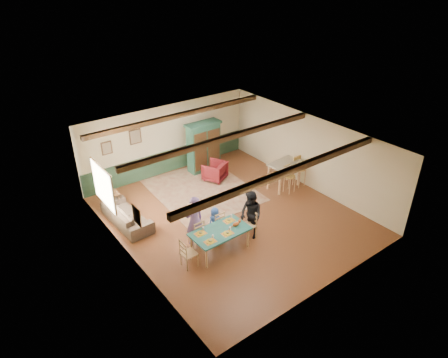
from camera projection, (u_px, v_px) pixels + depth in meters
floor at (231, 216)px, 13.08m from camera, size 8.00×8.00×0.00m
wall_back at (167, 139)px, 15.23m from camera, size 7.00×0.02×2.70m
wall_left at (127, 218)px, 10.59m from camera, size 0.02×8.00×2.70m
wall_right at (309, 152)px, 14.27m from camera, size 0.02×8.00×2.70m
ceiling at (232, 140)px, 11.78m from camera, size 7.00×8.00×0.02m
wainscot_back at (169, 161)px, 15.65m from camera, size 6.95×0.03×0.90m
ceiling_beam_front at (287, 172)px, 10.21m from camera, size 6.95×0.16×0.16m
ceiling_beam_mid at (224, 139)px, 12.10m from camera, size 6.95×0.16×0.16m
ceiling_beam_back at (179, 115)px, 13.92m from camera, size 6.95×0.16×0.16m
window_left at (103, 186)px, 11.70m from camera, size 0.06×1.60×1.30m
picture_left_wall at (137, 216)px, 9.99m from camera, size 0.04×0.42×0.52m
picture_back_a at (135, 137)px, 14.31m from camera, size 0.45×0.04×0.55m
picture_back_b at (107, 148)px, 13.81m from camera, size 0.38×0.04×0.48m
dining_table at (220, 241)px, 11.37m from camera, size 1.67×0.95×0.69m
dining_chair_far_left at (196, 232)px, 11.59m from camera, size 0.39×0.41×0.87m
dining_chair_far_right at (216, 223)px, 11.98m from camera, size 0.39×0.41×0.87m
dining_chair_end_left at (189, 253)px, 10.76m from camera, size 0.41×0.39×0.87m
dining_chair_end_right at (248, 225)px, 11.89m from camera, size 0.41×0.39×0.87m
person_man at (194, 221)px, 11.47m from camera, size 0.58×0.39×1.59m
person_woman at (251, 215)px, 11.79m from camera, size 0.59×0.75×1.52m
person_child at (215, 221)px, 12.02m from camera, size 0.46×0.30×0.92m
cat at (236, 224)px, 11.37m from camera, size 0.33×0.13×0.17m
place_setting_near_left at (210, 240)px, 10.75m from camera, size 0.37×0.28×0.11m
place_setting_near_center at (228, 232)px, 11.07m from camera, size 0.37×0.28×0.11m
place_setting_far_left at (200, 232)px, 11.07m from camera, size 0.37×0.28×0.11m
place_setting_far_right at (229, 219)px, 11.61m from camera, size 0.37×0.28×0.11m
area_rug at (202, 190)px, 14.53m from camera, size 3.43×4.00×0.01m
armoire at (204, 147)px, 15.51m from camera, size 1.40×0.57×1.98m
armchair at (215, 171)px, 15.09m from camera, size 1.04×1.05×0.72m
sofa at (127, 215)px, 12.58m from camera, size 0.92×2.14×0.61m
end_table at (111, 201)px, 13.27m from camera, size 0.54×0.54×0.64m
table_lamp at (108, 185)px, 12.98m from camera, size 0.34×0.34×0.59m
counter_table at (284, 175)px, 14.51m from camera, size 1.26×0.80×1.00m
bar_stool_left at (290, 179)px, 14.19m from camera, size 0.40×0.43×1.03m
bar_stool_right at (300, 172)px, 14.59m from camera, size 0.42×0.45×1.13m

